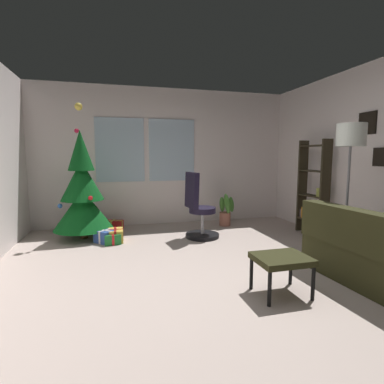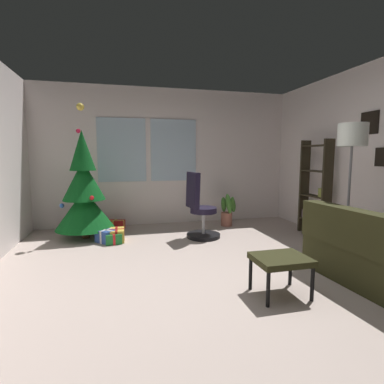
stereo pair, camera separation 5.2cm
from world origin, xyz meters
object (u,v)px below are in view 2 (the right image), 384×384
Objects in this scene: office_chair at (200,213)px; bookshelf at (315,194)px; gift_box_gold at (117,235)px; holiday_tree at (84,194)px; footstool at (281,262)px; gift_box_blue at (106,236)px; gift_box_green at (113,238)px; potted_plant at (228,210)px; gift_box_red at (115,225)px; floor_lamp at (352,145)px.

bookshelf is (1.94, -0.30, 0.28)m from office_chair.
gift_box_gold is 1.39m from office_chair.
holiday_tree reaches higher than bookshelf.
gift_box_blue is (-1.71, 2.27, -0.24)m from footstool.
footstool is 1.80× the size of gift_box_green.
gift_box_blue is 3.52m from bookshelf.
gift_box_red is at bearing 172.73° from potted_plant.
holiday_tree is at bearing 150.13° from floor_lamp.
holiday_tree is (-2.05, 2.62, 0.40)m from footstool.
gift_box_blue is at bearing 143.21° from gift_box_green.
gift_box_blue is (-0.12, -0.86, 0.02)m from gift_box_red.
gift_box_blue is 0.33× the size of office_chair.
office_chair is (1.35, -0.13, 0.33)m from gift_box_gold.
footstool is 1.51× the size of gift_box_gold.
holiday_tree is 0.81m from gift_box_blue.
potted_plant is (2.26, 0.59, 0.20)m from gift_box_blue.
gift_box_red is 2.17m from potted_plant.
holiday_tree is 2.00× the size of office_chair.
bookshelf is at bearing -11.33° from holiday_tree.
potted_plant is at bearing 17.08° from gift_box_green.
gift_box_gold is at bearing 174.45° from office_chair.
floor_lamp is (3.05, -1.60, 1.39)m from gift_box_blue.
gift_box_blue is 0.22× the size of bookshelf.
gift_box_green is at bearing 152.72° from floor_lamp.
floor_lamp is (2.93, -2.46, 1.40)m from gift_box_red.
footstool is 0.24× the size of holiday_tree.
office_chair is at bearing -13.88° from holiday_tree.
office_chair reaches higher than gift_box_gold.
gift_box_blue reaches higher than gift_box_red.
potted_plant is (-0.79, 2.18, -1.18)m from floor_lamp.
gift_box_gold is 0.16m from gift_box_blue.
footstool is 2.85m from gift_box_blue.
gift_box_blue is at bearing 176.00° from office_chair.
holiday_tree reaches higher than gift_box_gold.
gift_box_red is at bearing 92.65° from gift_box_gold.
gift_box_blue is at bearing 126.99° from footstool.
bookshelf reaches higher than gift_box_red.
office_chair reaches higher than gift_box_green.
footstool is 1.29× the size of gift_box_red.
gift_box_green is at bearing -43.96° from holiday_tree.
gift_box_green is at bearing -162.92° from potted_plant.
gift_box_gold is 0.19× the size of floor_lamp.
holiday_tree reaches higher than gift_box_blue.
office_chair is 1.70× the size of potted_plant.
gift_box_gold is (0.50, -0.32, -0.64)m from holiday_tree.
holiday_tree is 6.05× the size of gift_box_blue.
office_chair is at bearing -1.15° from gift_box_green.
bookshelf reaches higher than gift_box_blue.
gift_box_green is 0.12m from gift_box_gold.
potted_plant reaches higher than footstool.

